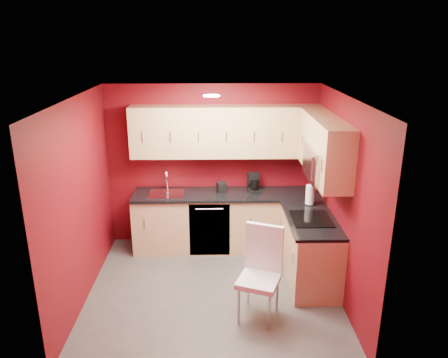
{
  "coord_description": "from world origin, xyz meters",
  "views": [
    {
      "loc": [
        0.04,
        -4.96,
        3.2
      ],
      "look_at": [
        0.16,
        0.55,
        1.35
      ],
      "focal_mm": 35.0,
      "sensor_mm": 36.0,
      "label": 1
    }
  ],
  "objects_px": {
    "microwave": "(324,164)",
    "dining_chair": "(259,276)",
    "sink": "(166,191)",
    "napkin_holder": "(221,187)",
    "paper_towel": "(310,195)",
    "coffee_maker": "(255,182)"
  },
  "relations": [
    {
      "from": "microwave",
      "to": "coffee_maker",
      "type": "bearing_deg",
      "value": 125.04
    },
    {
      "from": "microwave",
      "to": "sink",
      "type": "distance_m",
      "value": 2.43
    },
    {
      "from": "coffee_maker",
      "to": "paper_towel",
      "type": "distance_m",
      "value": 0.91
    },
    {
      "from": "microwave",
      "to": "dining_chair",
      "type": "distance_m",
      "value": 1.6
    },
    {
      "from": "sink",
      "to": "paper_towel",
      "type": "bearing_deg",
      "value": -13.23
    },
    {
      "from": "dining_chair",
      "to": "paper_towel",
      "type": "bearing_deg",
      "value": 78.65
    },
    {
      "from": "microwave",
      "to": "napkin_holder",
      "type": "relative_size",
      "value": 5.34
    },
    {
      "from": "microwave",
      "to": "paper_towel",
      "type": "xyz_separation_m",
      "value": [
        -0.03,
        0.52,
        -0.61
      ]
    },
    {
      "from": "microwave",
      "to": "paper_towel",
      "type": "relative_size",
      "value": 2.72
    },
    {
      "from": "sink",
      "to": "napkin_holder",
      "type": "relative_size",
      "value": 3.66
    },
    {
      "from": "sink",
      "to": "coffee_maker",
      "type": "bearing_deg",
      "value": 3.2
    },
    {
      "from": "sink",
      "to": "paper_towel",
      "type": "relative_size",
      "value": 1.86
    },
    {
      "from": "dining_chair",
      "to": "napkin_holder",
      "type": "bearing_deg",
      "value": 123.54
    },
    {
      "from": "napkin_holder",
      "to": "paper_towel",
      "type": "distance_m",
      "value": 1.35
    },
    {
      "from": "microwave",
      "to": "dining_chair",
      "type": "relative_size",
      "value": 0.69
    },
    {
      "from": "coffee_maker",
      "to": "paper_towel",
      "type": "xyz_separation_m",
      "value": [
        0.72,
        -0.56,
        0.0
      ]
    },
    {
      "from": "dining_chair",
      "to": "microwave",
      "type": "bearing_deg",
      "value": 63.29
    },
    {
      "from": "microwave",
      "to": "napkin_holder",
      "type": "bearing_deg",
      "value": 139.83
    },
    {
      "from": "microwave",
      "to": "sink",
      "type": "bearing_deg",
      "value": 154.4
    },
    {
      "from": "microwave",
      "to": "coffee_maker",
      "type": "distance_m",
      "value": 1.45
    },
    {
      "from": "sink",
      "to": "coffee_maker",
      "type": "xyz_separation_m",
      "value": [
        1.34,
        0.07,
        0.1
      ]
    },
    {
      "from": "sink",
      "to": "paper_towel",
      "type": "xyz_separation_m",
      "value": [
        2.06,
        -0.48,
        0.11
      ]
    }
  ]
}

